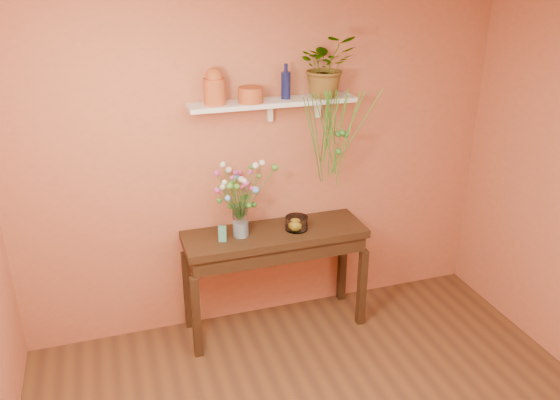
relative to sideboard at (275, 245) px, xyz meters
name	(u,v)px	position (x,y,z in m)	size (l,w,h in m)	color
room	(375,295)	(-0.02, -1.74, 0.58)	(4.04, 4.04, 2.70)	brown
sideboard	(275,245)	(0.00, 0.00, 0.00)	(1.48, 0.48, 0.90)	#352314
wall_shelf	(274,103)	(0.04, 0.13, 1.15)	(1.30, 0.24, 0.19)	white
terracotta_jug	(214,87)	(-0.42, 0.12, 1.30)	(0.16, 0.16, 0.27)	#AF4D2B
terracotta_pot	(251,95)	(-0.15, 0.10, 1.23)	(0.19, 0.19, 0.11)	#AF4D2B
blue_bottle	(286,85)	(0.14, 0.14, 1.28)	(0.09, 0.09, 0.27)	#10153F
spider_plant	(327,66)	(0.46, 0.13, 1.41)	(0.42, 0.37, 0.47)	#2F7124
plant_fronds	(335,134)	(0.48, -0.04, 0.91)	(0.68, 0.38, 0.78)	#2F7124
glass_vase	(240,223)	(-0.28, 0.01, 0.24)	(0.13, 0.13, 0.26)	white
bouquet	(240,184)	(-0.28, 0.01, 0.57)	(0.51, 0.46, 0.48)	#386B28
glass_bowl	(297,224)	(0.18, -0.02, 0.18)	(0.18, 0.18, 0.11)	white
lemon	(295,225)	(0.16, -0.04, 0.18)	(0.08, 0.08, 0.08)	gold
carton	(222,234)	(-0.44, -0.04, 0.19)	(0.06, 0.05, 0.12)	teal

